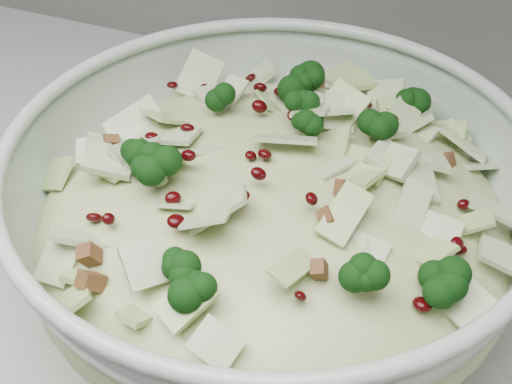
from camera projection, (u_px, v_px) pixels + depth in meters
mixing_bowl at (272, 225)px, 0.56m from camera, size 0.41×0.41×0.16m
salad at (272, 200)px, 0.55m from camera, size 0.39×0.39×0.16m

